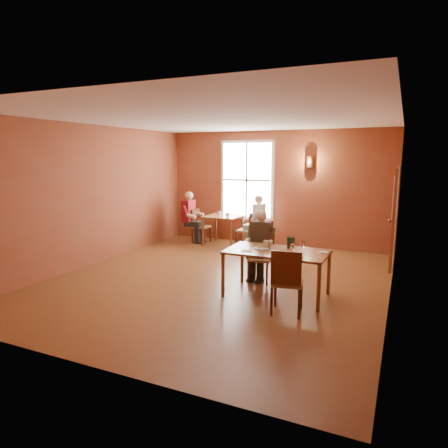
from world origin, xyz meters
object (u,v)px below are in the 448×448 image
at_px(diner_main, 261,249).
at_px(diner_maroon, 200,218).
at_px(chair_diner_white, 246,230).
at_px(diner_white, 247,222).
at_px(chair_diner_main, 261,258).
at_px(main_table, 276,273).
at_px(second_table, 223,230).
at_px(chair_empty, 287,281).
at_px(chair_diner_maroon, 201,226).

xyz_separation_m(diner_main, diner_maroon, (-2.66, 2.64, 0.04)).
bearing_deg(chair_diner_white, diner_white, -90.00).
relative_size(chair_diner_main, chair_diner_white, 1.00).
distance_m(main_table, second_table, 4.10).
xyz_separation_m(second_table, chair_diner_white, (0.65, 0.00, 0.06)).
relative_size(chair_diner_main, diner_white, 0.69).
height_order(chair_empty, diner_maroon, diner_maroon).
height_order(diner_main, chair_diner_white, diner_main).
distance_m(main_table, diner_maroon, 4.55).
height_order(chair_diner_main, chair_empty, chair_empty).
bearing_deg(chair_diner_maroon, diner_main, 44.83).
relative_size(chair_diner_main, second_table, 1.03).
height_order(chair_empty, chair_diner_maroon, chair_empty).
relative_size(main_table, chair_diner_maroon, 1.82).
height_order(main_table, second_table, same).
distance_m(main_table, chair_diner_white, 3.74).
height_order(second_table, chair_diner_maroon, chair_diner_maroon).
height_order(diner_main, diner_white, diner_white).
relative_size(diner_main, diner_maroon, 0.95).
xyz_separation_m(main_table, chair_diner_main, (-0.50, 0.65, 0.06)).
distance_m(diner_main, second_table, 3.31).
bearing_deg(second_table, diner_maroon, 180.00).
distance_m(second_table, diner_maroon, 0.74).
distance_m(second_table, diner_white, 0.73).
height_order(chair_diner_white, chair_diner_maroon, chair_diner_maroon).
distance_m(second_table, chair_diner_maroon, 0.65).
xyz_separation_m(main_table, chair_diner_maroon, (-3.13, 3.26, 0.07)).
bearing_deg(chair_empty, diner_maroon, 122.91).
height_order(main_table, chair_empty, chair_empty).
height_order(chair_empty, chair_diner_white, chair_empty).
bearing_deg(main_table, diner_white, 118.84).
bearing_deg(diner_main, chair_diner_white, -63.35).
relative_size(chair_diner_main, diner_main, 0.71).
bearing_deg(chair_empty, chair_diner_white, 110.19).
height_order(diner_white, chair_diner_maroon, diner_white).
bearing_deg(diner_maroon, diner_white, 90.00).
xyz_separation_m(chair_diner_main, chair_diner_maroon, (-2.63, 2.61, 0.00)).
bearing_deg(diner_white, chair_empty, -151.09).
relative_size(main_table, diner_maroon, 1.24).
bearing_deg(main_table, diner_main, 128.88).
bearing_deg(chair_diner_white, chair_diner_maroon, 90.00).
height_order(main_table, diner_maroon, diner_maroon).
bearing_deg(diner_maroon, chair_empty, 41.96).
bearing_deg(chair_diner_maroon, chair_diner_main, 45.15).
bearing_deg(chair_diner_main, diner_maroon, -44.52).
bearing_deg(main_table, chair_diner_main, 127.57).
height_order(second_table, chair_diner_white, chair_diner_white).
xyz_separation_m(chair_diner_white, chair_diner_maroon, (-1.30, 0.00, 0.01)).
bearing_deg(chair_diner_white, diner_main, -153.35).
bearing_deg(chair_diner_white, second_table, 90.00).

